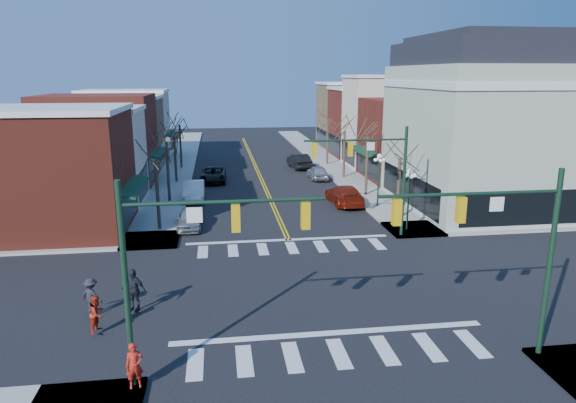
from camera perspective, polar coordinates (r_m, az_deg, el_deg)
name	(u,v)px	position (r m, az deg, el deg)	size (l,w,h in m)	color
ground	(310,288)	(25.87, 2.45, -9.61)	(160.00, 160.00, 0.00)	black
sidewalk_left	(167,199)	(44.74, -13.35, 0.29)	(3.50, 70.00, 0.15)	#9E9B93
sidewalk_right	(366,192)	(46.40, 8.68, 1.00)	(3.50, 70.00, 0.15)	#9E9B93
bldg_left_brick_a	(47,173)	(37.34, -25.20, 2.84)	(10.00, 8.50, 8.00)	maroon
bldg_left_stucco_a	(78,159)	(44.74, -22.33, 4.43)	(10.00, 7.00, 7.50)	beige
bldg_left_brick_b	(99,140)	(52.39, -20.28, 6.41)	(10.00, 9.00, 8.50)	maroon
bldg_left_tan	(115,134)	(60.46, -18.64, 7.10)	(10.00, 7.50, 7.80)	#90724F
bldg_left_stucco_b	(127,126)	(68.03, -17.49, 8.04)	(10.00, 8.00, 8.20)	beige
bldg_right_brick_a	(417,140)	(53.31, 14.10, 6.69)	(10.00, 8.50, 8.00)	maroon
bldg_right_stucco	(391,123)	(60.42, 11.43, 8.59)	(10.00, 7.00, 10.00)	beige
bldg_right_brick_b	(372,123)	(67.59, 9.30, 8.58)	(10.00, 8.00, 8.50)	maroon
bldg_right_tan	(356,116)	(75.22, 7.51, 9.36)	(10.00, 8.00, 9.00)	#90724F
victorian_corner	(485,123)	(43.34, 21.09, 8.15)	(12.25, 14.25, 13.30)	#AFBBA2
traffic_mast_near_left	(183,254)	(16.93, -11.59, -5.76)	(6.60, 0.28, 7.20)	#14331E
traffic_mast_near_right	(504,239)	(19.56, 22.92, -3.90)	(6.60, 0.28, 7.20)	#14331E
traffic_mast_far_right	(376,167)	(32.76, 9.80, 3.84)	(6.60, 0.28, 7.20)	#14331E
lamppost_corner	(409,189)	(34.99, 13.29, 1.39)	(0.36, 0.36, 4.33)	#14331E
lamppost_midblock	(379,171)	(40.99, 10.06, 3.36)	(0.36, 0.36, 4.33)	#14331E
tree_left_a	(158,197)	(35.46, -14.27, 0.54)	(0.24, 0.24, 4.76)	#382B21
tree_left_b	(168,173)	(43.23, -13.18, 3.15)	(0.24, 0.24, 5.04)	#382B21
tree_left_c	(175,160)	(51.12, -12.40, 4.54)	(0.24, 0.24, 4.55)	#382B21
tree_left_d	(181,147)	(58.99, -11.85, 5.95)	(0.24, 0.24, 4.90)	#382B21
tree_right_a	(398,190)	(37.48, 12.17, 1.25)	(0.24, 0.24, 4.62)	#382B21
tree_right_b	(367,167)	(44.87, 8.73, 3.83)	(0.24, 0.24, 5.18)	#382B21
tree_right_c	(344,155)	(52.51, 6.25, 5.17)	(0.24, 0.24, 4.83)	#382B21
tree_right_d	(327,144)	(60.21, 4.40, 6.40)	(0.24, 0.24, 4.97)	#382B21
car_left_near	(190,218)	(36.02, -10.87, -1.86)	(1.62, 4.04, 1.38)	#ABABB0
car_left_mid	(194,191)	(43.95, -10.41, 1.17)	(1.69, 4.83, 1.59)	white
car_left_far	(213,175)	(51.22, -8.29, 2.97)	(2.41, 5.24, 1.46)	black
car_right_near	(345,195)	(42.10, 6.31, 0.74)	(2.21, 5.44, 1.58)	maroon
car_right_mid	(318,172)	(52.04, 3.31, 3.25)	(1.68, 4.17, 1.42)	#B2B3B7
car_right_far	(299,161)	(58.21, 1.24, 4.52)	(1.74, 5.00, 1.65)	black
pedestrian_red_a	(134,366)	(18.57, -16.69, -17.06)	(0.58, 0.38, 1.59)	red
pedestrian_red_b	(97,313)	(22.61, -20.43, -11.58)	(0.75, 0.59, 1.55)	#B02812
pedestrian_dark_a	(133,290)	(23.90, -16.80, -9.36)	(1.14, 0.47, 1.94)	black
pedestrian_dark_b	(91,296)	(24.34, -21.00, -9.73)	(1.03, 0.59, 1.59)	black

